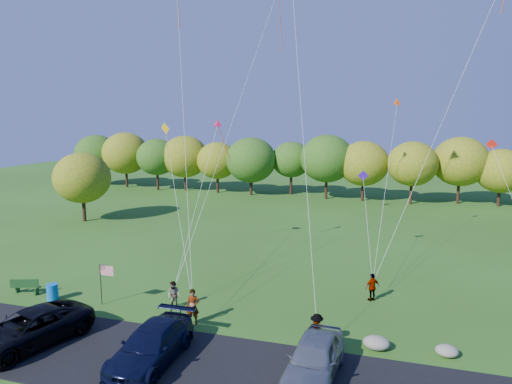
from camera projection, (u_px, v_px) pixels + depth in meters
ground at (227, 327)px, 22.95m from camera, size 140.00×140.00×0.00m
asphalt_lane at (194, 368)px, 19.17m from camera, size 44.00×6.00×0.06m
treeline at (332, 164)px, 56.00m from camera, size 76.86×27.50×8.21m
minivan_dark at (29, 329)px, 20.88m from camera, size 4.18×6.24×1.59m
minivan_navy at (151, 345)px, 19.41m from camera, size 2.19×5.33×1.54m
minivan_silver at (314, 358)px, 18.28m from camera, size 2.20×4.94×1.65m
flyer_a at (193, 307)px, 23.16m from camera, size 0.74×0.56×1.83m
flyer_b at (174, 295)px, 25.07m from camera, size 0.82×0.69×1.53m
flyer_c at (317, 331)px, 20.74m from camera, size 1.19×0.90×1.63m
flyer_d at (372, 287)px, 26.11m from camera, size 0.98×0.91×1.62m
park_bench at (25, 286)px, 27.15m from camera, size 1.62×0.78×0.92m
trash_barrel at (52, 292)px, 26.23m from camera, size 0.64×0.64×0.96m
flag_assembly at (104, 275)px, 25.33m from camera, size 0.87×0.57×2.36m
boulder_near at (376, 343)px, 20.71m from camera, size 1.21×0.95×0.61m
boulder_far at (447, 351)px, 20.09m from camera, size 0.99×0.82×0.52m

